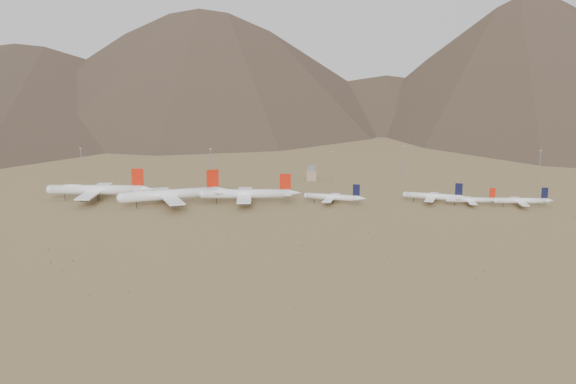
{
  "coord_description": "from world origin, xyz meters",
  "views": [
    {
      "loc": [
        24.93,
        -454.63,
        106.73
      ],
      "look_at": [
        13.23,
        30.0,
        8.47
      ],
      "focal_mm": 45.0,
      "sensor_mm": 36.0,
      "label": 1
    }
  ],
  "objects_px": {
    "widebody_west": "(97,190)",
    "widebody_east": "(247,194)",
    "widebody_centre": "(171,194)",
    "narrowbody_a": "(334,197)",
    "control_tower": "(311,174)",
    "narrowbody_b": "(434,196)"
  },
  "relations": [
    {
      "from": "widebody_west",
      "to": "widebody_centre",
      "type": "height_order",
      "value": "widebody_centre"
    },
    {
      "from": "widebody_west",
      "to": "control_tower",
      "type": "xyz_separation_m",
      "value": [
        151.4,
        82.04,
        -2.59
      ]
    },
    {
      "from": "widebody_centre",
      "to": "control_tower",
      "type": "xyz_separation_m",
      "value": [
        96.42,
        97.47,
        -2.69
      ]
    },
    {
      "from": "narrowbody_a",
      "to": "narrowbody_b",
      "type": "xyz_separation_m",
      "value": [
        69.73,
        3.57,
        0.16
      ]
    },
    {
      "from": "widebody_centre",
      "to": "narrowbody_a",
      "type": "relative_size",
      "value": 1.72
    },
    {
      "from": "widebody_west",
      "to": "widebody_centre",
      "type": "distance_m",
      "value": 57.1
    },
    {
      "from": "widebody_west",
      "to": "narrowbody_b",
      "type": "relative_size",
      "value": 1.75
    },
    {
      "from": "widebody_centre",
      "to": "narrowbody_a",
      "type": "bearing_deg",
      "value": -17.32
    },
    {
      "from": "narrowbody_a",
      "to": "widebody_west",
      "type": "bearing_deg",
      "value": -167.11
    },
    {
      "from": "narrowbody_b",
      "to": "control_tower",
      "type": "height_order",
      "value": "narrowbody_b"
    },
    {
      "from": "widebody_west",
      "to": "control_tower",
      "type": "relative_size",
      "value": 6.44
    },
    {
      "from": "widebody_west",
      "to": "widebody_centre",
      "type": "relative_size",
      "value": 1.05
    },
    {
      "from": "widebody_centre",
      "to": "widebody_east",
      "type": "height_order",
      "value": "widebody_centre"
    },
    {
      "from": "widebody_west",
      "to": "narrowbody_b",
      "type": "distance_m",
      "value": 235.88
    },
    {
      "from": "widebody_east",
      "to": "control_tower",
      "type": "height_order",
      "value": "widebody_east"
    },
    {
      "from": "widebody_centre",
      "to": "widebody_east",
      "type": "distance_m",
      "value": 51.7
    },
    {
      "from": "widebody_west",
      "to": "narrowbody_b",
      "type": "bearing_deg",
      "value": -0.7
    },
    {
      "from": "narrowbody_b",
      "to": "control_tower",
      "type": "distance_m",
      "value": 119.68
    },
    {
      "from": "narrowbody_a",
      "to": "widebody_centre",
      "type": "bearing_deg",
      "value": -160.25
    },
    {
      "from": "narrowbody_b",
      "to": "widebody_east",
      "type": "bearing_deg",
      "value": -160.82
    },
    {
      "from": "widebody_west",
      "to": "widebody_east",
      "type": "bearing_deg",
      "value": -4.37
    },
    {
      "from": "widebody_west",
      "to": "narrowbody_a",
      "type": "relative_size",
      "value": 1.8
    }
  ]
}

